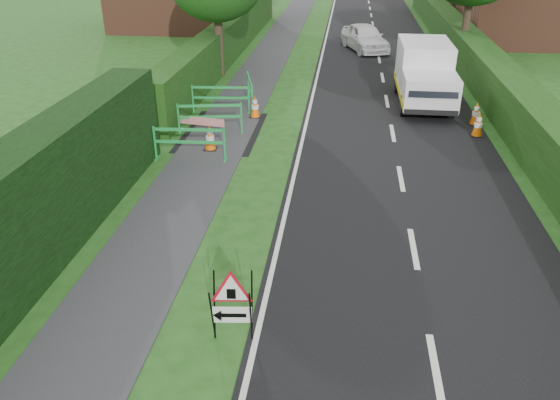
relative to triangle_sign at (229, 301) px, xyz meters
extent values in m
cube|color=black|center=(3.26, 33.68, -0.79)|extent=(6.00, 90.00, 0.02)
cube|color=#2D2D30|center=(-2.24, 33.68, -0.78)|extent=(2.00, 90.00, 0.02)
cube|color=#14380F|center=(-4.24, 20.68, -0.79)|extent=(1.00, 24.00, 1.80)
cube|color=#14380F|center=(7.26, 14.68, -0.79)|extent=(1.20, 50.00, 1.50)
cylinder|color=#2D2116|center=(-3.84, 16.68, 0.52)|extent=(0.36, 0.36, 2.62)
cylinder|color=#2D2116|center=(7.16, 20.68, 0.70)|extent=(0.36, 0.36, 2.97)
cylinder|color=black|center=(-0.25, -0.15, -0.20)|extent=(0.07, 0.35, 1.14)
cylinder|color=black|center=(-0.28, 0.13, -0.20)|extent=(0.07, 0.35, 1.14)
cylinder|color=black|center=(0.36, -0.09, -0.20)|extent=(0.07, 0.35, 1.14)
cylinder|color=black|center=(0.32, 0.20, -0.20)|extent=(0.07, 0.35, 1.14)
cube|color=white|center=(0.04, 0.00, -0.28)|extent=(0.63, 0.09, 0.31)
cube|color=black|center=(0.04, -0.01, -0.28)|extent=(0.45, 0.06, 0.07)
cone|color=black|center=(-0.20, -0.04, -0.28)|extent=(0.16, 0.20, 0.18)
cube|color=black|center=(0.04, -0.02, 0.15)|extent=(0.14, 0.03, 0.18)
cube|color=silver|center=(4.55, 14.34, 0.47)|extent=(1.83, 2.94, 1.76)
cube|color=silver|center=(4.54, 12.11, 0.13)|extent=(1.82, 1.90, 1.08)
cube|color=black|center=(4.54, 11.20, 0.39)|extent=(1.61, 0.21, 0.49)
cube|color=yellow|center=(3.62, 13.49, -0.23)|extent=(0.02, 4.51, 0.22)
cube|color=yellow|center=(5.47, 13.49, -0.23)|extent=(0.02, 4.51, 0.22)
cube|color=black|center=(4.54, 11.21, -0.35)|extent=(1.79, 0.11, 0.18)
cylinder|color=black|center=(3.72, 12.07, -0.43)|extent=(0.22, 0.73, 0.73)
cylinder|color=black|center=(5.36, 12.06, -0.43)|extent=(0.22, 0.73, 0.73)
cylinder|color=black|center=(3.72, 15.01, -0.43)|extent=(0.22, 0.73, 0.73)
cylinder|color=black|center=(5.37, 15.00, -0.43)|extent=(0.22, 0.73, 0.73)
cube|color=black|center=(5.90, 10.25, -0.77)|extent=(0.38, 0.38, 0.04)
cone|color=#FF6508|center=(5.90, 10.25, -0.38)|extent=(0.32, 0.32, 0.75)
cylinder|color=white|center=(5.90, 10.25, -0.41)|extent=(0.25, 0.25, 0.14)
cylinder|color=white|center=(5.90, 10.25, -0.23)|extent=(0.17, 0.17, 0.10)
cube|color=black|center=(6.05, 11.39, -0.77)|extent=(0.38, 0.38, 0.04)
cone|color=#FF6508|center=(6.05, 11.39, -0.38)|extent=(0.32, 0.32, 0.75)
cylinder|color=white|center=(6.05, 11.39, -0.41)|extent=(0.25, 0.25, 0.14)
cylinder|color=white|center=(6.05, 11.39, -0.23)|extent=(0.17, 0.17, 0.10)
cube|color=black|center=(5.72, 15.08, -0.77)|extent=(0.38, 0.38, 0.04)
cone|color=#FF6508|center=(5.72, 15.08, -0.38)|extent=(0.32, 0.32, 0.75)
cylinder|color=white|center=(5.72, 15.08, -0.41)|extent=(0.25, 0.25, 0.14)
cylinder|color=white|center=(5.72, 15.08, -0.23)|extent=(0.17, 0.17, 0.10)
cube|color=black|center=(-2.27, 8.10, -0.77)|extent=(0.38, 0.38, 0.04)
cone|color=#FF6508|center=(-2.27, 8.10, -0.38)|extent=(0.32, 0.32, 0.75)
cylinder|color=white|center=(-2.27, 8.10, -0.41)|extent=(0.25, 0.25, 0.14)
cylinder|color=white|center=(-2.27, 8.10, -0.23)|extent=(0.17, 0.17, 0.10)
cube|color=black|center=(-1.42, 11.24, -0.77)|extent=(0.38, 0.38, 0.04)
cone|color=#FF6508|center=(-1.42, 11.24, -0.38)|extent=(0.32, 0.32, 0.75)
cylinder|color=white|center=(-1.42, 11.24, -0.41)|extent=(0.25, 0.25, 0.14)
cylinder|color=white|center=(-1.42, 11.24, -0.23)|extent=(0.17, 0.17, 0.10)
cube|color=green|center=(-3.65, 7.22, -0.29)|extent=(0.05, 0.05, 1.00)
cube|color=green|center=(-1.65, 7.33, -0.29)|extent=(0.05, 0.05, 1.00)
cube|color=green|center=(-2.65, 7.28, 0.13)|extent=(2.00, 0.16, 0.08)
cube|color=green|center=(-2.65, 7.28, -0.24)|extent=(2.00, 0.16, 0.08)
cube|color=green|center=(-3.65, 7.22, -0.77)|extent=(0.08, 0.35, 0.04)
cube|color=green|center=(-1.65, 7.33, -0.77)|extent=(0.08, 0.35, 0.04)
cube|color=green|center=(-3.58, 9.34, -0.29)|extent=(0.06, 0.06, 1.00)
cube|color=green|center=(-1.61, 9.69, -0.29)|extent=(0.06, 0.06, 1.00)
cube|color=green|center=(-2.59, 9.52, 0.13)|extent=(1.98, 0.40, 0.08)
cube|color=green|center=(-2.59, 9.52, -0.24)|extent=(1.98, 0.40, 0.08)
cube|color=green|center=(-3.58, 9.34, -0.77)|extent=(0.12, 0.36, 0.04)
cube|color=green|center=(-1.61, 9.69, -0.77)|extent=(0.12, 0.36, 0.04)
cube|color=green|center=(-3.70, 11.54, -0.29)|extent=(0.05, 0.05, 1.00)
cube|color=green|center=(-1.71, 11.71, -0.29)|extent=(0.05, 0.05, 1.00)
cube|color=green|center=(-2.70, 11.62, 0.13)|extent=(2.00, 0.22, 0.08)
cube|color=green|center=(-2.70, 11.62, -0.24)|extent=(2.00, 0.22, 0.08)
cube|color=green|center=(-3.70, 11.54, -0.77)|extent=(0.09, 0.35, 0.04)
cube|color=green|center=(-1.71, 11.71, -0.77)|extent=(0.09, 0.35, 0.04)
cube|color=green|center=(-1.59, 11.72, -0.29)|extent=(0.06, 0.06, 1.00)
cube|color=green|center=(-2.09, 13.65, -0.29)|extent=(0.06, 0.06, 1.00)
cube|color=green|center=(-1.84, 12.68, 0.13)|extent=(0.55, 1.95, 0.08)
cube|color=green|center=(-1.84, 12.68, -0.24)|extent=(0.55, 1.95, 0.08)
cube|color=green|center=(-1.59, 11.72, -0.77)|extent=(0.35, 0.15, 0.04)
cube|color=green|center=(-2.09, 13.65, -0.77)|extent=(0.35, 0.15, 0.04)
cube|color=red|center=(-2.82, 9.34, -0.79)|extent=(1.49, 0.25, 0.25)
imported|color=silver|center=(2.55, 22.73, -0.11)|extent=(2.82, 4.29, 1.36)
camera|label=1|loc=(1.63, -6.81, 5.38)|focal=35.00mm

